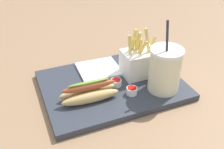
% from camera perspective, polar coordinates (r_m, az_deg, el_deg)
% --- Properties ---
extents(ground_plane, '(2.40, 2.40, 0.02)m').
position_cam_1_polar(ground_plane, '(0.87, 0.00, -3.32)').
color(ground_plane, '#8C6B4C').
extents(food_tray, '(0.43, 0.32, 0.02)m').
position_cam_1_polar(food_tray, '(0.85, 0.00, -2.24)').
color(food_tray, '#2D333D').
rests_on(food_tray, ground_plane).
extents(soda_cup, '(0.10, 0.10, 0.22)m').
position_cam_1_polar(soda_cup, '(0.80, 11.09, 1.01)').
color(soda_cup, beige).
rests_on(soda_cup, food_tray).
extents(fries_basket, '(0.11, 0.08, 0.17)m').
position_cam_1_polar(fries_basket, '(0.87, 5.75, 2.61)').
color(fries_basket, white).
rests_on(fries_basket, food_tray).
extents(hot_dog_1, '(0.17, 0.07, 0.06)m').
position_cam_1_polar(hot_dog_1, '(0.77, -4.85, -3.76)').
color(hot_dog_1, tan).
rests_on(hot_dog_1, food_tray).
extents(ketchup_cup_1, '(0.03, 0.03, 0.02)m').
position_cam_1_polar(ketchup_cup_1, '(0.80, 4.20, -3.39)').
color(ketchup_cup_1, white).
rests_on(ketchup_cup_1, food_tray).
extents(ketchup_cup_2, '(0.03, 0.03, 0.02)m').
position_cam_1_polar(ketchup_cup_2, '(0.83, 0.88, -1.63)').
color(ketchup_cup_2, white).
rests_on(ketchup_cup_2, food_tray).
extents(napkin_stack, '(0.14, 0.13, 0.01)m').
position_cam_1_polar(napkin_stack, '(0.91, -2.79, 1.13)').
color(napkin_stack, white).
rests_on(napkin_stack, food_tray).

